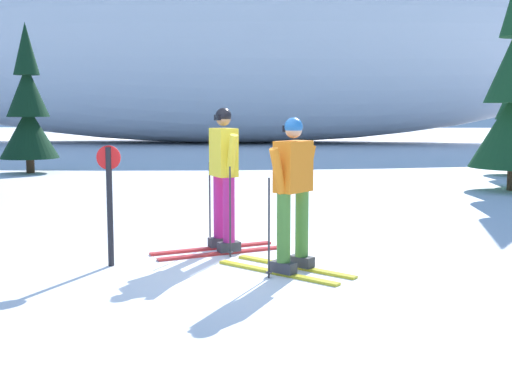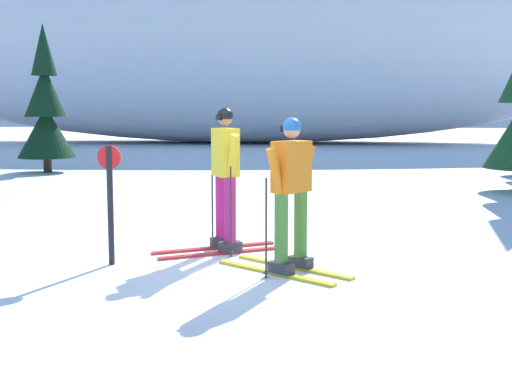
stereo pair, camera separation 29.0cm
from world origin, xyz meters
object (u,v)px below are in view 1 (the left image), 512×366
object	(u,v)px
skier_orange_jacket	(293,191)
skier_yellow_jacket	(223,176)
pine_tree_far_left	(28,111)
trail_marker_post	(110,198)

from	to	relation	value
skier_orange_jacket	skier_yellow_jacket	world-z (taller)	skier_yellow_jacket
pine_tree_far_left	skier_yellow_jacket	bearing A→B (deg)	-56.38
skier_orange_jacket	trail_marker_post	xyz separation A→B (m)	(-2.12, 0.18, -0.11)
skier_orange_jacket	trail_marker_post	distance (m)	2.13
trail_marker_post	skier_orange_jacket	bearing A→B (deg)	-4.94
skier_orange_jacket	skier_yellow_jacket	xyz separation A→B (m)	(-0.88, 1.02, 0.05)
skier_orange_jacket	pine_tree_far_left	world-z (taller)	pine_tree_far_left
pine_tree_far_left	trail_marker_post	size ratio (longest dim) A/B	3.05
pine_tree_far_left	trail_marker_post	bearing A→B (deg)	-63.48
skier_orange_jacket	skier_yellow_jacket	distance (m)	1.35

